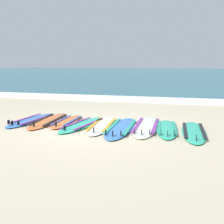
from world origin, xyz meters
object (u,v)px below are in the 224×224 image
surfboard_1 (49,121)px  surfboard_7 (167,129)px  surfboard_6 (146,126)px  surfboard_4 (102,125)px  surfboard_2 (67,121)px  surfboard_8 (194,132)px  surfboard_3 (83,124)px  surfboard_0 (31,120)px  surfboard_5 (121,128)px

surfboard_1 → surfboard_7: bearing=-2.2°
surfboard_1 → surfboard_6: size_ratio=0.93×
surfboard_4 → surfboard_6: bearing=8.7°
surfboard_2 → surfboard_8: bearing=-4.9°
surfboard_4 → surfboard_7: bearing=1.8°
surfboard_4 → surfboard_2: bearing=169.2°
surfboard_3 → surfboard_7: size_ratio=1.05×
surfboard_8 → surfboard_3: bearing=179.2°
surfboard_7 → surfboard_8: (0.65, -0.14, -0.00)m
surfboard_0 → surfboard_3: (1.63, -0.18, -0.00)m
surfboard_0 → surfboard_4: size_ratio=0.96×
surfboard_5 → surfboard_8: bearing=1.5°
surfboard_4 → surfboard_6: (1.14, 0.17, 0.00)m
surfboard_0 → surfboard_7: bearing=-1.2°
surfboard_5 → surfboard_7: same height
surfboard_4 → surfboard_8: 2.32m
surfboard_5 → surfboard_0: bearing=174.4°
surfboard_0 → surfboard_4: (2.16, -0.13, -0.00)m
surfboard_0 → surfboard_6: bearing=0.7°
surfboard_2 → surfboard_0: bearing=-176.1°
surfboard_5 → surfboard_6: bearing=27.0°
surfboard_5 → surfboard_6: (0.60, 0.30, -0.00)m
surfboard_5 → surfboard_8: (1.77, 0.04, -0.00)m
surfboard_0 → surfboard_6: (3.31, 0.04, -0.00)m
surfboard_3 → surfboard_6: same height
surfboard_0 → surfboard_2: size_ratio=1.15×
surfboard_1 → surfboard_5: same height
surfboard_1 → surfboard_8: size_ratio=1.04×
surfboard_0 → surfboard_8: (4.48, -0.22, -0.00)m
surfboard_1 → surfboard_6: bearing=-0.1°
surfboard_7 → surfboard_0: bearing=178.8°
surfboard_2 → surfboard_3: (0.56, -0.25, -0.00)m
surfboard_2 → surfboard_6: 2.23m
surfboard_3 → surfboard_8: (2.85, -0.04, -0.00)m
surfboard_0 → surfboard_7: (3.83, -0.08, 0.00)m
surfboard_7 → surfboard_8: size_ratio=0.94×
surfboard_6 → surfboard_4: bearing=-171.3°
surfboard_7 → surfboard_3: bearing=-177.4°
surfboard_1 → surfboard_7: same height
surfboard_0 → surfboard_8: same height
surfboard_3 → surfboard_6: 1.69m
surfboard_0 → surfboard_1: (0.52, 0.04, -0.00)m
surfboard_4 → surfboard_7: size_ratio=1.09×
surfboard_0 → surfboard_7: same height
surfboard_1 → surfboard_6: (2.79, -0.00, 0.00)m
surfboard_0 → surfboard_2: bearing=3.9°
surfboard_5 → surfboard_4: bearing=166.5°
surfboard_3 → surfboard_5: size_ratio=0.89×
surfboard_7 → surfboard_6: bearing=167.0°
surfboard_2 → surfboard_4: same height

